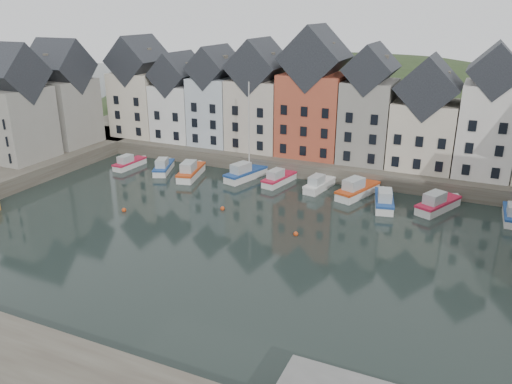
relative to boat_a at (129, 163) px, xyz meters
The scene contains 15 objects.
ground 29.10m from the boat_a, 35.04° to the right, with size 260.00×260.00×0.00m, color black.
far_quay 27.28m from the boat_a, 29.18° to the left, with size 90.00×16.00×2.00m, color #474036.
hillside 49.58m from the boat_a, 58.76° to the left, with size 153.60×70.40×64.00m.
far_terrace 30.43m from the boat_a, 22.69° to the left, with size 72.37×8.16×17.78m.
left_terrace 15.05m from the boat_a, 165.28° to the right, with size 7.65×17.00×15.69m.
mooring_buoys 22.85m from the boat_a, 29.84° to the right, with size 20.50×5.50×0.50m.
boat_a is the anchor object (origin of this frame).
boat_b 5.71m from the boat_a, ahead, with size 3.88×6.27×2.31m.
boat_c 10.44m from the boat_a, ahead, with size 3.64×7.17×2.64m.
boat_d 17.65m from the boat_a, ahead, with size 3.96×7.19×13.12m.
boat_e 22.46m from the boat_a, ahead, with size 3.00×6.20×2.29m.
boat_f 27.94m from the boat_a, ahead, with size 2.79×6.06×2.24m.
boat_g 32.85m from the boat_a, ahead, with size 4.36×7.35×2.70m.
boat_h 36.49m from the boat_a, ahead, with size 3.37×6.82×2.51m.
boat_i 42.25m from the boat_a, ahead, with size 4.73×6.97×2.58m.
Camera 1 is at (21.14, -38.64, 21.74)m, focal length 35.00 mm.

